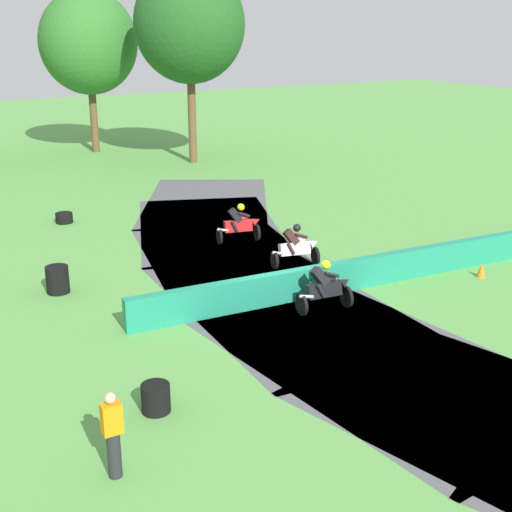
{
  "coord_description": "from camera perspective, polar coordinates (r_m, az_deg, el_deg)",
  "views": [
    {
      "loc": [
        -9.58,
        -15.45,
        7.46
      ],
      "look_at": [
        0.16,
        1.58,
        0.9
      ],
      "focal_mm": 48.99,
      "sensor_mm": 36.0,
      "label": 1
    }
  ],
  "objects": [
    {
      "name": "motorcycle_lead_red",
      "position": [
        24.9,
        -1.32,
        2.63
      ],
      "size": [
        1.71,
        0.97,
        1.42
      ],
      "color": "black",
      "rests_on": "ground"
    },
    {
      "name": "track_asphalt",
      "position": [
        20.24,
        5.0,
        -3.2
      ],
      "size": [
        10.78,
        33.81,
        0.01
      ],
      "color": "#515156",
      "rests_on": "ground"
    },
    {
      "name": "tire_stack_mid_b",
      "position": [
        14.46,
        -8.19,
        -11.41
      ],
      "size": [
        0.59,
        0.59,
        0.6
      ],
      "color": "black",
      "rests_on": "ground"
    },
    {
      "name": "track_marshal",
      "position": [
        12.47,
        -11.61,
        -14.13
      ],
      "size": [
        0.34,
        0.24,
        1.63
      ],
      "color": "#232328",
      "rests_on": "ground"
    },
    {
      "name": "motorcycle_chase_white",
      "position": [
        22.45,
        3.33,
        0.78
      ],
      "size": [
        1.71,
        1.04,
        1.43
      ],
      "color": "black",
      "rests_on": "ground"
    },
    {
      "name": "ground_plane",
      "position": [
        19.65,
        1.88,
        -3.84
      ],
      "size": [
        120.0,
        120.0,
        0.0
      ],
      "primitive_type": "plane",
      "color": "#569947"
    },
    {
      "name": "safety_barrier",
      "position": [
        22.69,
        14.86,
        -0.14
      ],
      "size": [
        20.47,
        1.35,
        0.9
      ],
      "primitive_type": "cube",
      "rotation": [
        0.0,
        0.0,
        4.66
      ],
      "color": "#1E8466",
      "rests_on": "ground"
    },
    {
      "name": "tire_stack_mid_a",
      "position": [
        21.04,
        -15.9,
        -1.86
      ],
      "size": [
        0.66,
        0.66,
        0.8
      ],
      "color": "black",
      "rests_on": "ground"
    },
    {
      "name": "traffic_cone",
      "position": [
        22.62,
        17.93,
        -1.11
      ],
      "size": [
        0.28,
        0.28,
        0.44
      ],
      "primitive_type": "cone",
      "color": "orange",
      "rests_on": "ground"
    },
    {
      "name": "motorcycle_trailing_black",
      "position": [
        19.07,
        5.71,
        -2.54
      ],
      "size": [
        1.71,
        0.87,
        1.43
      ],
      "color": "black",
      "rests_on": "ground"
    },
    {
      "name": "tree_far_right",
      "position": [
        43.54,
        -13.53,
        16.58
      ],
      "size": [
        5.68,
        5.68,
        9.38
      ],
      "color": "brown",
      "rests_on": "ground"
    },
    {
      "name": "tire_stack_near",
      "position": [
        28.44,
        -15.39,
        3.02
      ],
      "size": [
        0.67,
        0.67,
        0.4
      ],
      "color": "black",
      "rests_on": "ground"
    },
    {
      "name": "tree_mid_rise",
      "position": [
        39.19,
        -5.46,
        18.3
      ],
      "size": [
        5.92,
        5.92,
        10.52
      ],
      "color": "brown",
      "rests_on": "ground"
    }
  ]
}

